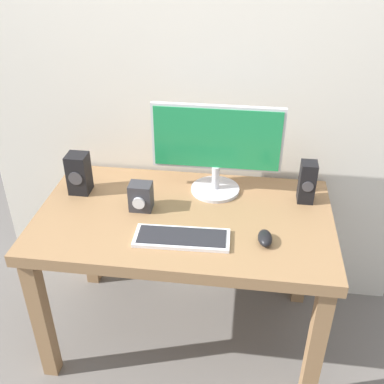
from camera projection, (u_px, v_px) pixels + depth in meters
The scene contains 9 objects.
ground_plane at pixel (185, 331), 2.45m from camera, with size 6.00×6.00×0.00m, color slate.
wall_back at pixel (197, 18), 2.01m from camera, with size 2.18×0.04×3.00m, color silver.
desk at pixel (184, 232), 2.11m from camera, with size 1.31×0.76×0.75m.
monitor at pixel (217, 146), 2.11m from camera, with size 0.60×0.23×0.43m.
keyboard_primary at pixel (182, 238), 1.90m from camera, with size 0.40×0.16×0.02m.
mouse at pixel (265, 238), 1.87m from camera, with size 0.06×0.11×0.04m, color black.
speaker_right at pixel (307, 182), 2.10m from camera, with size 0.07×0.08×0.20m.
speaker_left at pixel (79, 173), 2.17m from camera, with size 0.10×0.10×0.20m.
audio_controller at pixel (141, 197), 2.06m from camera, with size 0.10×0.09×0.13m.
Camera 1 is at (0.26, -1.67, 1.92)m, focal length 43.34 mm.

